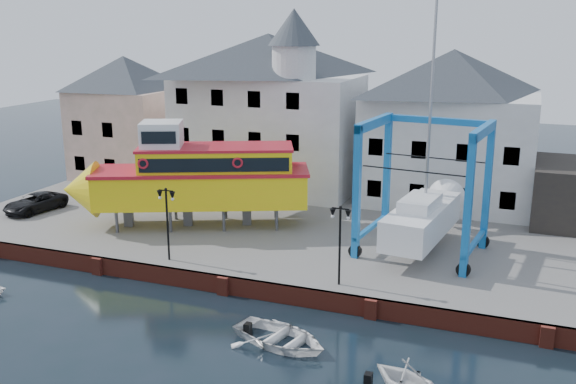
% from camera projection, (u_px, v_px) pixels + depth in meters
% --- Properties ---
extents(ground, '(140.00, 140.00, 0.00)m').
position_uv_depth(ground, '(224.00, 294.00, 34.11)').
color(ground, black).
rests_on(ground, ground).
extents(hardstanding, '(44.00, 22.00, 1.00)m').
position_uv_depth(hardstanding, '(295.00, 226.00, 43.92)').
color(hardstanding, slate).
rests_on(hardstanding, ground).
extents(quay_wall, '(44.00, 0.47, 1.00)m').
position_uv_depth(quay_wall, '(224.00, 285.00, 34.08)').
color(quay_wall, maroon).
rests_on(quay_wall, ground).
extents(building_pink, '(8.00, 7.00, 10.30)m').
position_uv_depth(building_pink, '(127.00, 117.00, 54.99)').
color(building_pink, tan).
rests_on(building_pink, hardstanding).
extents(building_white_main, '(14.00, 8.30, 14.00)m').
position_uv_depth(building_white_main, '(270.00, 110.00, 50.53)').
color(building_white_main, silver).
rests_on(building_white_main, hardstanding).
extents(building_white_right, '(12.00, 8.00, 11.20)m').
position_uv_depth(building_white_right, '(450.00, 128.00, 46.50)').
color(building_white_right, silver).
rests_on(building_white_right, hardstanding).
extents(lamp_post_left, '(1.12, 0.32, 4.20)m').
position_uv_depth(lamp_post_left, '(167.00, 206.00, 35.50)').
color(lamp_post_left, black).
rests_on(lamp_post_left, hardstanding).
extents(lamp_post_right, '(1.12, 0.32, 4.20)m').
position_uv_depth(lamp_post_right, '(340.00, 225.00, 32.07)').
color(lamp_post_right, black).
rests_on(lamp_post_right, hardstanding).
extents(tour_boat, '(16.08, 9.76, 6.92)m').
position_uv_depth(tour_boat, '(187.00, 177.00, 41.65)').
color(tour_boat, '#59595E').
rests_on(tour_boat, hardstanding).
extents(travel_lift, '(7.48, 10.00, 14.76)m').
position_uv_depth(travel_lift, '(427.00, 208.00, 37.58)').
color(travel_lift, '#105BAD').
rests_on(travel_lift, hardstanding).
extents(van, '(2.89, 4.87, 1.27)m').
position_uv_depth(van, '(35.00, 203.00, 45.47)').
color(van, black).
rests_on(van, hardstanding).
extents(motorboat_b, '(5.29, 4.36, 0.95)m').
position_uv_depth(motorboat_b, '(280.00, 344.00, 28.80)').
color(motorboat_b, white).
rests_on(motorboat_b, ground).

